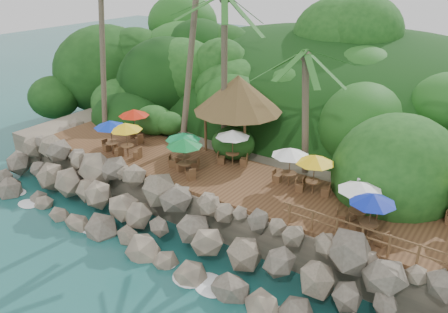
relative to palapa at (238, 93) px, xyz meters
The scene contains 11 objects.
ground 11.35m from the palapa, 80.99° to the right, with size 140.00×140.00×0.00m, color #19514F.
land_base 8.08m from the palapa, 76.49° to the left, with size 32.00×25.20×2.10m, color gray.
jungle_hill 15.10m from the palapa, 83.71° to the left, with size 44.80×28.00×15.40m, color #143811.
seawall 9.07m from the palapa, 78.69° to the right, with size 29.00×4.00×2.30m, color gray, non-canonical shape.
terrace 5.34m from the palapa, 67.23° to the right, with size 26.00×5.00×0.20m, color brown.
jungle_foliage 8.04m from the palapa, 74.09° to the left, with size 44.00×16.00×12.00m, color #143811, non-canonical shape.
foam_line 11.08m from the palapa, 80.71° to the right, with size 25.20×0.80×0.06m.
palapa is the anchor object (origin of this frame).
dining_clusters 4.82m from the palapa, 56.00° to the right, with size 21.35×5.07×2.12m.
railing 12.03m from the palapa, 30.85° to the right, with size 7.20×0.10×1.00m.
waiter 9.69m from the palapa, 20.10° to the right, with size 0.64×0.42×1.77m, color silver.
Camera 1 is at (13.00, -12.59, 13.32)m, focal length 37.03 mm.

